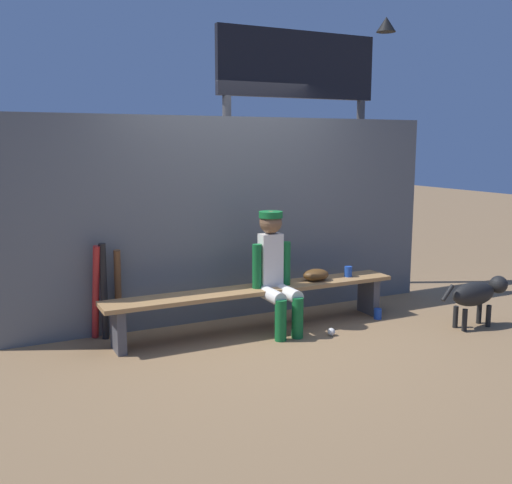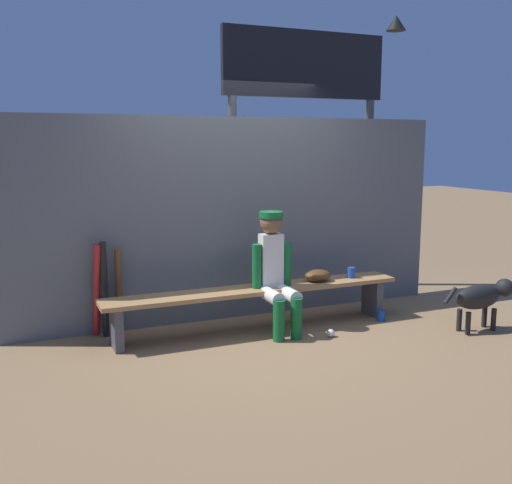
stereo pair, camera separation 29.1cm
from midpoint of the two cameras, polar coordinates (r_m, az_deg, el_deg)
ground_plane at (r=5.87m, az=-1.44°, el=-8.51°), size 30.00×30.00×0.00m
chainlink_fence at (r=6.09m, az=-3.47°, el=2.19°), size 4.69×0.03×2.08m
dugout_bench at (r=5.77m, az=-1.45°, el=-5.23°), size 3.00×0.36×0.43m
player_seated at (r=5.68m, az=0.44°, el=-2.54°), size 0.41×0.55×1.17m
baseball_glove at (r=6.04m, az=4.43°, el=-3.18°), size 0.28×0.20×0.12m
bat_wood_dark at (r=5.77m, az=-14.60°, el=-4.77°), size 0.09×0.20×0.85m
bat_aluminum_black at (r=5.68m, az=-15.90°, el=-4.65°), size 0.09×0.14×0.92m
bat_aluminum_red at (r=5.70m, az=-16.63°, el=-4.71°), size 0.10×0.22×0.91m
baseball at (r=5.72m, az=5.83°, el=-8.64°), size 0.07×0.07×0.07m
cup_on_ground at (r=6.31m, az=10.38°, el=-6.85°), size 0.08×0.08×0.11m
cup_on_bench at (r=6.25m, az=7.57°, el=-2.85°), size 0.08×0.08×0.11m
scoreboard at (r=7.21m, az=3.36°, el=13.82°), size 2.34×0.27×3.34m
dog at (r=6.24m, az=19.37°, el=-4.75°), size 0.84×0.20×0.49m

